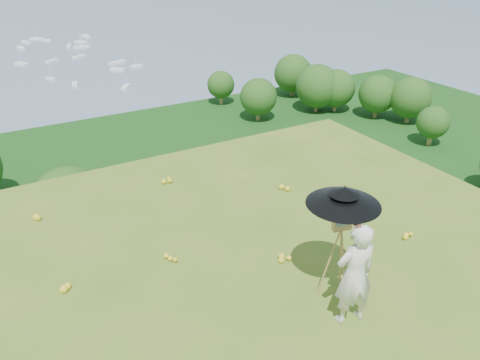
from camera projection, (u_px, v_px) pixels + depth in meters
ground at (264, 334)px, 7.08m from camera, size 14.00×14.00×0.00m
forest_slope at (72, 320)px, 47.38m from camera, size 140.00×56.00×22.00m
shoreline_tier at (29, 206)px, 81.45m from camera, size 170.00×28.00×8.00m
slope_trees at (46, 200)px, 40.96m from camera, size 110.00×50.00×6.00m
harbor_town at (21, 172)px, 78.48m from camera, size 110.00×22.00×5.00m
wildflowers at (255, 321)px, 7.25m from camera, size 10.00×10.50×0.12m
painter at (355, 275)px, 6.95m from camera, size 0.71×0.53×1.76m
field_easel at (338, 255)px, 7.52m from camera, size 0.72×0.72×1.61m
sun_umbrella at (343, 207)px, 7.14m from camera, size 1.21×1.21×0.73m
painter_cap at (361, 228)px, 6.57m from camera, size 0.22×0.25×0.10m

